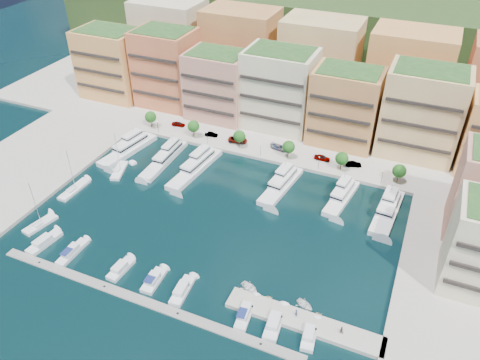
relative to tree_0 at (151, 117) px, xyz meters
The scene contains 57 objects.
ground 52.39m from the tree_0, 39.95° to the right, with size 400.00×400.00×0.00m, color black.
north_quay 49.34m from the tree_0, 35.47° to the left, with size 220.00×64.00×2.00m, color #9E998E.
east_quay 110.22m from the tree_0, 22.14° to the right, with size 34.00×76.00×2.00m, color #9E998E.
west_quay 47.21m from the tree_0, 117.93° to the right, with size 34.00×76.00×2.00m, color #9E998E.
hillside 86.46m from the tree_0, 62.40° to the left, with size 240.00×40.00×58.00m, color #1C3516.
south_pontoon 73.65m from the tree_0, 59.77° to the right, with size 72.00×2.20×0.35m, color gray.
finger_pier 89.46m from the tree_0, 38.41° to the right, with size 32.00×5.00×2.00m, color #9E998E.
apartment_0 31.96m from the tree_0, 147.61° to the left, with size 22.00×16.50×24.80m.
apartment_1 21.20m from the tree_0, 102.21° to the left, with size 20.00×16.50×26.80m.
apartment_2 24.86m from the tree_0, 44.13° to the left, with size 20.00×15.50×22.80m.
apartment_3 43.22m from the tree_0, 25.95° to the left, with size 22.00×16.50×25.80m.
apartment_4 62.75m from the tree_0, 15.37° to the left, with size 20.00×15.50×23.80m.
apartment_5 84.60m from the tree_0, 12.71° to the left, with size 22.00×16.50×26.80m.
backblock_0 44.63m from the tree_0, 110.32° to the left, with size 26.00×18.00×30.00m, color #EFE8B9.
backblock_1 44.63m from the tree_0, 69.68° to the left, with size 26.00×18.00×30.00m, color tan.
backblock_2 61.58m from the tree_0, 41.99° to the left, with size 26.00×18.00×30.00m, color #F0CF7F.
backblock_3 85.98m from the tree_0, 28.37° to the left, with size 26.00×18.00×30.00m, color #E19652.
tree_0 is the anchor object (origin of this frame).
tree_1 16.00m from the tree_0, ahead, with size 3.80×3.80×5.65m.
tree_2 32.00m from the tree_0, ahead, with size 3.80×3.80×5.65m.
tree_3 48.00m from the tree_0, ahead, with size 3.80×3.80×5.65m.
tree_4 64.00m from the tree_0, ahead, with size 3.80×3.80×5.65m.
tree_5 80.00m from the tree_0, ahead, with size 3.80×3.80×5.65m.
lamppost_0 4.70m from the tree_0, 29.90° to the right, with size 0.30×0.30×4.20m.
lamppost_1 22.14m from the tree_0, ahead, with size 0.30×0.30×4.20m.
lamppost_2 40.08m from the tree_0, ahead, with size 0.30×0.30×4.20m.
lamppost_3 58.05m from the tree_0, ahead, with size 0.30×0.30×4.20m.
lamppost_4 76.04m from the tree_0, ahead, with size 0.30×0.30×4.20m.
yacht_0 14.96m from the tree_0, 86.07° to the right, with size 8.21×22.30×7.30m.
yacht_1 20.87m from the tree_0, 46.27° to the right, with size 4.56×22.54×7.30m.
yacht_2 29.51m from the tree_0, 31.57° to the right, with size 6.77×23.98×7.30m.
yacht_4 52.78m from the tree_0, 15.10° to the right, with size 7.07×20.43×7.30m.
yacht_5 68.71m from the tree_0, 10.46° to the right, with size 6.46×17.76×7.30m.
yacht_6 80.91m from the tree_0, ahead, with size 6.23×20.24×7.30m.
cruiser_0 58.62m from the tree_0, 83.56° to the right, with size 3.91×9.24×2.55m.
cruiser_1 60.15m from the tree_0, 75.61° to the right, with size 2.48×9.16×2.66m.
cruiser_3 64.78m from the tree_0, 63.96° to the right, with size 3.08×7.42×2.55m.
cruiser_4 68.97m from the tree_0, 57.55° to the right, with size 3.21×7.44×2.66m.
cruiser_5 73.01m from the tree_0, 52.84° to the right, with size 3.28×8.44×2.55m.
cruiser_7 82.64m from the tree_0, 44.76° to the right, with size 3.31×8.94×2.66m.
cruiser_8 87.13m from the tree_0, 41.88° to the right, with size 3.60×8.83×2.55m.
cruiser_9 92.56m from the tree_0, 38.91° to the right, with size 3.42×7.66×2.55m.
sailboat_1 38.39m from the tree_0, 91.66° to the right, with size 2.99×10.63×13.20m.
sailboat_0 53.42m from the tree_0, 89.14° to the right, with size 4.50×9.10×13.20m.
sailboat_2 26.27m from the tree_0, 79.28° to the right, with size 5.51×9.77×13.20m.
tender_1 80.85m from the tree_0, 40.48° to the right, with size 1.44×1.67×0.88m, color beige.
tender_0 76.85m from the tree_0, 42.22° to the right, with size 3.08×4.31×0.89m, color white.
tender_3 89.49m from the tree_0, 35.97° to the right, with size 1.49×1.73×0.91m, color beige.
tender_2 86.07m from the tree_0, 36.62° to the right, with size 2.81×3.94×0.82m, color white.
car_0 9.42m from the tree_0, 27.31° to the left, with size 1.80×4.48×1.53m, color gray.
car_1 21.48m from the tree_0, ahead, with size 1.44×4.14×1.36m, color gray.
car_2 30.66m from the tree_0, ahead, with size 2.78×6.03×1.68m, color gray.
car_3 44.17m from the tree_0, ahead, with size 2.18×5.37×1.56m, color gray.
car_4 57.88m from the tree_0, ahead, with size 1.91×4.74×1.62m, color gray.
car_5 67.25m from the tree_0, ahead, with size 1.60×4.59×1.51m, color gray.
person_0 87.78m from the tree_0, 38.91° to the right, with size 0.67×0.44×1.85m, color navy.
person_1 95.27m from the tree_0, 35.66° to the right, with size 0.85×0.66×1.75m, color #433228.
Camera 1 is at (41.99, -81.41, 76.93)m, focal length 35.00 mm.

